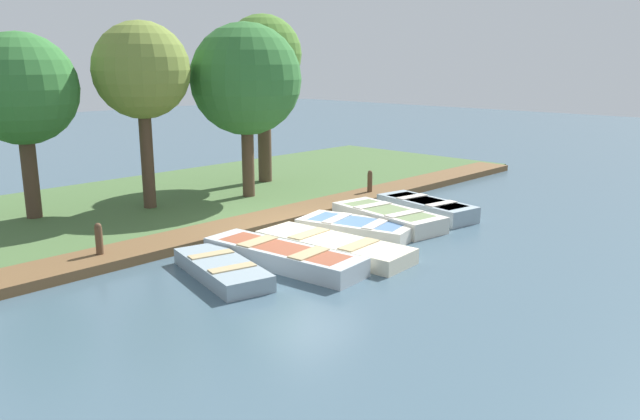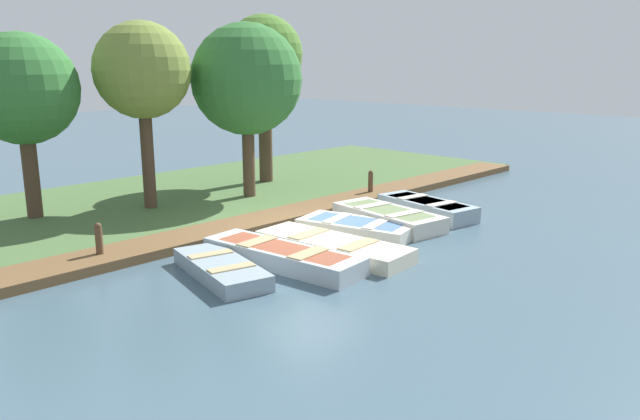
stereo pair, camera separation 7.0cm
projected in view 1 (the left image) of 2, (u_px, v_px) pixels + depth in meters
name	position (u px, v px, depth m)	size (l,w,h in m)	color
ground_plane	(304.00, 234.00, 14.93)	(80.00, 80.00, 0.00)	#425B6B
shore_bank	(184.00, 199.00, 18.27)	(8.00, 24.00, 0.19)	#476638
dock_walkway	(266.00, 220.00, 15.83)	(1.19, 23.42, 0.21)	brown
rowboat_0	(222.00, 269.00, 11.95)	(2.76, 1.55, 0.34)	#8C9EA8
rowboat_1	(283.00, 256.00, 12.62)	(3.68, 1.37, 0.40)	#B2BCC1
rowboat_2	(333.00, 246.00, 13.39)	(3.64, 1.43, 0.35)	beige
rowboat_3	(357.00, 228.00, 14.87)	(2.95, 1.81, 0.36)	beige
rowboat_4	(388.00, 217.00, 15.72)	(3.14, 1.61, 0.43)	beige
rowboat_5	(426.00, 208.00, 16.70)	(2.94, 1.49, 0.44)	#8C9EA8
mooring_post_near	(99.00, 243.00, 12.67)	(0.15, 0.15, 0.86)	brown
mooring_post_far	(370.00, 184.00, 18.77)	(0.15, 0.15, 0.86)	brown
park_tree_far_left	(21.00, 90.00, 15.05)	(2.71, 2.71, 4.75)	#4C3828
park_tree_left	(142.00, 72.00, 16.04)	(2.50, 2.50, 5.07)	#4C3828
park_tree_center	(246.00, 80.00, 17.52)	(3.13, 3.13, 5.12)	#4C3828
park_tree_right	(263.00, 58.00, 19.66)	(2.46, 2.46, 5.50)	#4C3828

